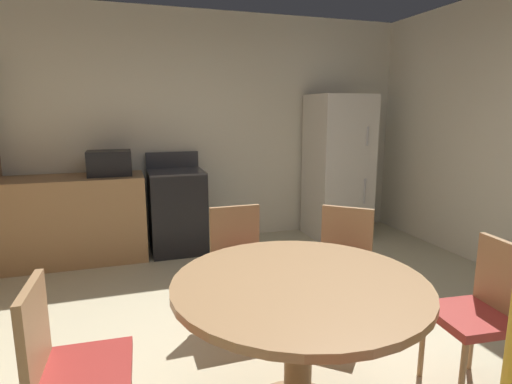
# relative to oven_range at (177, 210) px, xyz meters

# --- Properties ---
(wall_back) EXTENTS (5.58, 0.12, 2.70)m
(wall_back) POSITION_rel_oven_range_xyz_m (0.29, 0.40, 0.88)
(wall_back) COLOR silver
(wall_back) RESTS_ON ground
(kitchen_counter) EXTENTS (1.85, 0.60, 0.90)m
(kitchen_counter) POSITION_rel_oven_range_xyz_m (-1.28, -0.00, -0.02)
(kitchen_counter) COLOR #9E754C
(kitchen_counter) RESTS_ON ground
(oven_range) EXTENTS (0.60, 0.60, 1.10)m
(oven_range) POSITION_rel_oven_range_xyz_m (0.00, 0.00, 0.00)
(oven_range) COLOR black
(oven_range) RESTS_ON ground
(refrigerator) EXTENTS (0.68, 0.68, 1.76)m
(refrigerator) POSITION_rel_oven_range_xyz_m (1.98, -0.05, 0.41)
(refrigerator) COLOR silver
(refrigerator) RESTS_ON ground
(microwave) EXTENTS (0.44, 0.32, 0.26)m
(microwave) POSITION_rel_oven_range_xyz_m (-0.68, -0.00, 0.56)
(microwave) COLOR black
(microwave) RESTS_ON kitchen_counter
(dining_table) EXTENTS (1.25, 1.25, 0.76)m
(dining_table) POSITION_rel_oven_range_xyz_m (0.23, -2.85, 0.14)
(dining_table) COLOR #9E754C
(dining_table) RESTS_ON ground
(chair_east) EXTENTS (0.44, 0.44, 0.87)m
(chair_east) POSITION_rel_oven_range_xyz_m (1.29, -2.95, 0.03)
(chair_east) COLOR #9E754C
(chair_east) RESTS_ON ground
(chair_north) EXTENTS (0.40, 0.40, 0.87)m
(chair_north) POSITION_rel_oven_range_xyz_m (0.22, -1.78, 0.03)
(chair_north) COLOR #9E754C
(chair_north) RESTS_ON ground
(chair_west) EXTENTS (0.42, 0.42, 0.87)m
(chair_west) POSITION_rel_oven_range_xyz_m (-0.83, -2.80, 0.03)
(chair_west) COLOR #9E754C
(chair_west) RESTS_ON ground
(chair_northeast) EXTENTS (0.56, 0.56, 0.87)m
(chair_northeast) POSITION_rel_oven_range_xyz_m (0.94, -2.05, 0.03)
(chair_northeast) COLOR #9E754C
(chair_northeast) RESTS_ON ground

